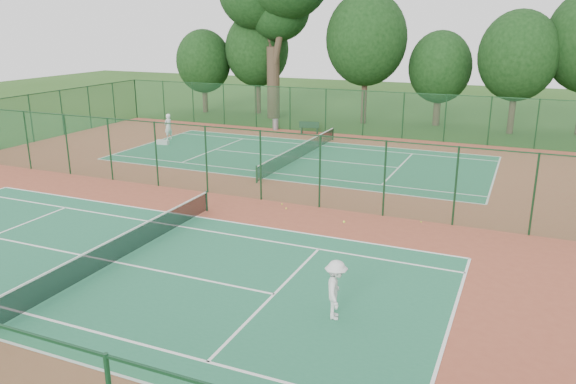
% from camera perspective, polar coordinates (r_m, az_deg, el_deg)
% --- Properties ---
extents(ground, '(120.00, 120.00, 0.00)m').
position_cam_1_polar(ground, '(28.57, -5.52, -0.40)').
color(ground, '#254C17').
rests_on(ground, ground).
extents(red_pad, '(40.00, 36.00, 0.01)m').
position_cam_1_polar(red_pad, '(28.57, -5.52, -0.39)').
color(red_pad, brown).
rests_on(red_pad, ground).
extents(court_near, '(23.77, 10.97, 0.01)m').
position_cam_1_polar(court_near, '(21.63, -17.11, -6.83)').
color(court_near, '#216948').
rests_on(court_near, red_pad).
extents(court_far, '(23.77, 10.97, 0.01)m').
position_cam_1_polar(court_far, '(36.42, 1.30, 3.46)').
color(court_far, '#206546').
rests_on(court_far, red_pad).
extents(fence_north, '(40.00, 0.09, 3.50)m').
position_cam_1_polar(fence_north, '(44.41, 5.74, 8.10)').
color(fence_north, '#164324').
rests_on(fence_north, ground).
extents(fence_divider, '(40.00, 0.09, 3.50)m').
position_cam_1_polar(fence_divider, '(28.11, -5.62, 3.03)').
color(fence_divider, '#1B532E').
rests_on(fence_divider, ground).
extents(tennis_net_near, '(0.10, 12.90, 0.97)m').
position_cam_1_polar(tennis_net_near, '(21.43, -17.24, -5.53)').
color(tennis_net_near, '#153C25').
rests_on(tennis_net_near, ground).
extents(tennis_net_far, '(0.10, 12.90, 0.97)m').
position_cam_1_polar(tennis_net_far, '(36.30, 1.30, 4.28)').
color(tennis_net_far, '#123319').
rests_on(tennis_net_far, ground).
extents(player_near, '(0.99, 1.32, 1.82)m').
position_cam_1_polar(player_near, '(16.71, 4.88, -9.87)').
color(player_near, silver).
rests_on(player_near, court_near).
extents(player_far, '(0.58, 0.78, 1.93)m').
position_cam_1_polar(player_far, '(43.09, -12.08, 6.50)').
color(player_far, silver).
rests_on(player_far, court_far).
extents(trash_bin, '(0.64, 0.64, 0.87)m').
position_cam_1_polar(trash_bin, '(46.30, -1.27, 6.88)').
color(trash_bin, gray).
rests_on(trash_bin, red_pad).
extents(bench, '(1.64, 0.79, 0.97)m').
position_cam_1_polar(bench, '(44.62, 2.18, 6.59)').
color(bench, black).
rests_on(bench, red_pad).
extents(kit_bag, '(0.92, 0.42, 0.33)m').
position_cam_1_polar(kit_bag, '(41.53, -12.61, 4.96)').
color(kit_bag, silver).
rests_on(kit_bag, red_pad).
extents(stray_ball_a, '(0.08, 0.08, 0.08)m').
position_cam_1_polar(stray_ball_a, '(26.40, -0.19, -1.67)').
color(stray_ball_a, yellow).
rests_on(stray_ball_a, red_pad).
extents(stray_ball_b, '(0.07, 0.07, 0.07)m').
position_cam_1_polar(stray_ball_b, '(25.34, 13.37, -2.97)').
color(stray_ball_b, '#AAC22D').
rests_on(stray_ball_b, red_pad).
extents(stray_ball_c, '(0.08, 0.08, 0.08)m').
position_cam_1_polar(stray_ball_c, '(27.03, -0.62, -1.23)').
color(stray_ball_c, '#AECC2F').
rests_on(stray_ball_c, red_pad).
extents(evergreen_row, '(39.00, 5.00, 12.00)m').
position_cam_1_polar(evergreen_row, '(50.48, 8.42, 7.03)').
color(evergreen_row, black).
rests_on(evergreen_row, ground).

